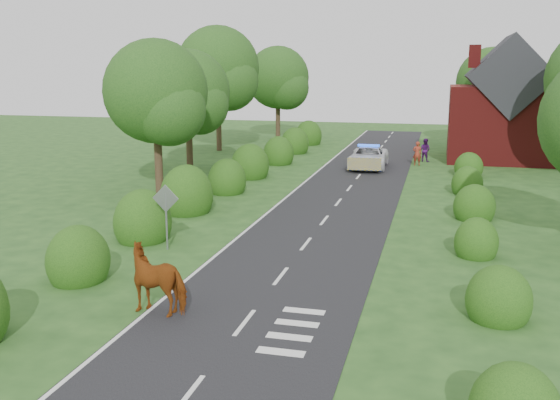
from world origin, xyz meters
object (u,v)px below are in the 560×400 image
(road_sign, at_px, (166,207))
(pedestrian_purple, at_px, (425,150))
(pedestrian_red, at_px, (417,153))
(cow, at_px, (160,283))
(police_van, at_px, (368,157))

(road_sign, relative_size, pedestrian_purple, 1.47)
(pedestrian_red, relative_size, pedestrian_purple, 1.00)
(road_sign, bearing_deg, pedestrian_purple, 71.00)
(road_sign, bearing_deg, pedestrian_red, 70.51)
(pedestrian_red, bearing_deg, cow, 75.32)
(cow, xyz_separation_m, pedestrian_red, (6.03, 29.43, 0.05))
(pedestrian_purple, bearing_deg, road_sign, 92.17)
(pedestrian_red, height_order, pedestrian_purple, pedestrian_purple)
(police_van, distance_m, pedestrian_red, 3.80)
(pedestrian_purple, bearing_deg, cow, 99.48)
(road_sign, bearing_deg, cow, -67.23)
(police_van, bearing_deg, pedestrian_red, 30.88)
(cow, relative_size, police_van, 0.42)
(police_van, xyz_separation_m, pedestrian_purple, (3.71, 4.04, 0.12))
(police_van, height_order, pedestrian_purple, pedestrian_purple)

